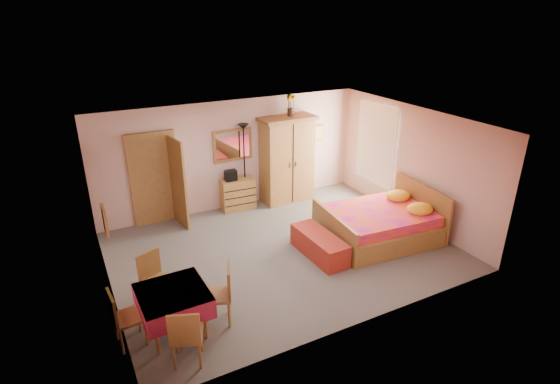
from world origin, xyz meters
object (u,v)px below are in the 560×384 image
wall_mirror (233,145)px  chair_west (128,317)px  floor_lamp (245,166)px  bed (379,215)px  chest_of_drawers (238,194)px  sunflower_vase (290,105)px  wardrobe (287,159)px  stereo (231,175)px  chair_east (217,294)px  chair_south (187,334)px  chair_north (157,281)px  dining_table (175,312)px  bench (319,245)px

wall_mirror → chair_west: (-3.16, -3.79, -1.09)m
floor_lamp → bed: bearing=-56.7°
chest_of_drawers → sunflower_vase: 2.46m
wardrobe → stereo: bearing=175.3°
sunflower_vase → chair_east: bearing=-131.9°
stereo → floor_lamp: floor_lamp is taller
chest_of_drawers → wardrobe: bearing=0.9°
wardrobe → chair_west: (-4.46, -3.51, -0.61)m
sunflower_vase → chair_west: sunflower_vase is taller
wardrobe → chair_west: size_ratio=2.34×
floor_lamp → chair_west: (-3.38, -3.63, -0.57)m
chest_of_drawers → wardrobe: 1.47m
chair_south → chair_east: 0.89m
stereo → chair_north: bearing=-130.2°
wall_mirror → stereo: (-0.16, -0.20, -0.67)m
wardrobe → bed: (0.75, -2.66, -0.55)m
chest_of_drawers → stereo: stereo is taller
chest_of_drawers → chair_west: size_ratio=0.88×
chair_north → chair_west: 0.91m
chest_of_drawers → chair_south: chair_south is taller
bed → dining_table: bed is taller
chair_east → sunflower_vase: bearing=-20.7°
wall_mirror → dining_table: wall_mirror is taller
stereo → chair_north: 3.79m
bench → chair_south: bearing=-153.6°
chair_north → dining_table: bearing=73.2°
floor_lamp → dining_table: floor_lamp is taller
chest_of_drawers → chair_north: chair_north is taller
wall_mirror → chair_east: (-1.87, -3.90, -1.07)m
chair_north → chair_south: bearing=70.8°
bench → chest_of_drawers: bearing=101.6°
sunflower_vase → chest_of_drawers: bearing=178.2°
wall_mirror → bed: bearing=-56.2°
chair_west → stereo: bearing=135.2°
floor_lamp → dining_table: size_ratio=2.10×
chair_west → chest_of_drawers: bearing=133.7°
stereo → chest_of_drawers: bearing=-2.8°
bed → floor_lamp: bearing=128.2°
bed → bench: bed is taller
stereo → wardrobe: size_ratio=0.12×
wall_mirror → chest_of_drawers: bearing=-91.0°
floor_lamp → chair_east: (-2.09, -3.75, -0.55)m
dining_table → chair_south: 0.67m
dining_table → bench: bearing=15.6°
stereo → bench: stereo is taller
chair_south → chair_west: 0.97m
bed → stereo: bearing=133.7°
sunflower_vase → wardrobe: bearing=-166.5°
chest_of_drawers → chair_east: (-1.87, -3.69, 0.10)m
bed → chair_west: 5.28m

